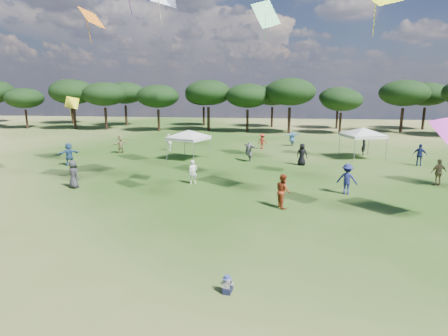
{
  "coord_description": "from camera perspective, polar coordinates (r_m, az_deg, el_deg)",
  "views": [
    {
      "loc": [
        1.21,
        -8.65,
        6.2
      ],
      "look_at": [
        -0.76,
        6.0,
        3.03
      ],
      "focal_mm": 30.0,
      "sensor_mm": 36.0,
      "label": 1
    }
  ],
  "objects": [
    {
      "name": "tent_left",
      "position": [
        33.07,
        -5.44,
        5.57
      ],
      "size": [
        5.62,
        5.62,
        2.89
      ],
      "rotation": [
        0.0,
        0.0,
        -0.36
      ],
      "color": "gray",
      "rests_on": "ground"
    },
    {
      "name": "tent_right",
      "position": [
        35.47,
        20.47,
        5.6
      ],
      "size": [
        6.0,
        6.0,
        3.08
      ],
      "rotation": [
        0.0,
        0.0,
        0.28
      ],
      "color": "gray",
      "rests_on": "ground"
    },
    {
      "name": "ground",
      "position": [
        10.72,
        -0.27,
        -23.27
      ],
      "size": [
        140.0,
        140.0,
        0.0
      ],
      "primitive_type": "plane",
      "color": "#2E5318",
      "rests_on": "ground"
    },
    {
      "name": "toddler",
      "position": [
        12.06,
        0.51,
        -17.42
      ],
      "size": [
        0.41,
        0.45,
        0.59
      ],
      "rotation": [
        0.0,
        0.0,
        -0.12
      ],
      "color": "#161932",
      "rests_on": "ground"
    },
    {
      "name": "festival_crowd",
      "position": [
        31.0,
        2.2,
        2.2
      ],
      "size": [
        29.63,
        23.1,
        1.89
      ],
      "color": "silver",
      "rests_on": "ground"
    },
    {
      "name": "tree_line",
      "position": [
        56.08,
        9.01,
        11.17
      ],
      "size": [
        108.78,
        17.63,
        7.77
      ],
      "color": "black",
      "rests_on": "ground"
    }
  ]
}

